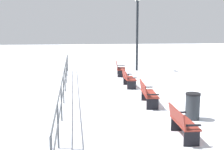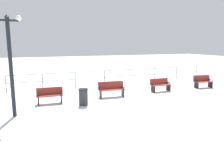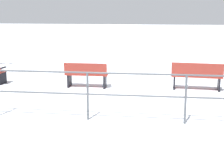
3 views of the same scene
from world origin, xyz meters
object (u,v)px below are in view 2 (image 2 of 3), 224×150
trash_bin (83,97)px  lamppost_near (10,56)px  bench_nearest (50,95)px  bench_third (160,85)px  bench_fourth (203,81)px  bench_second (112,89)px

trash_bin → lamppost_near: bearing=-80.6°
bench_nearest → trash_bin: bearing=62.0°
bench_third → bench_fourth: size_ratio=0.99×
bench_third → bench_nearest: bearing=-87.9°
bench_nearest → bench_fourth: 10.69m
bench_third → trash_bin: trash_bin is taller
bench_nearest → trash_bin: 1.87m
lamppost_near → bench_fourth: bearing=97.1°
bench_second → bench_third: 3.56m
bench_fourth → bench_second: bearing=-82.3°
bench_second → lamppost_near: size_ratio=0.38×
bench_second → bench_fourth: 7.12m
bench_fourth → trash_bin: size_ratio=1.64×
bench_second → trash_bin: (1.03, -1.96, -0.03)m
bench_nearest → bench_fourth: size_ratio=0.97×
bench_nearest → bench_fourth: bearing=93.0°
bench_third → bench_fourth: bench_fourth is taller
bench_nearest → bench_fourth: bench_fourth is taller
lamppost_near → bench_third: bearing=100.8°
bench_third → lamppost_near: lamppost_near is taller
lamppost_near → trash_bin: (-0.53, 3.19, -2.22)m
bench_fourth → lamppost_near: (1.53, -12.27, 2.21)m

